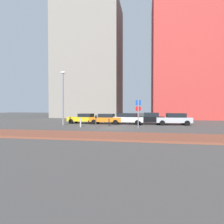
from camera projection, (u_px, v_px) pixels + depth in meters
ground_plane at (111, 128)px, 20.17m from camera, size 120.00×120.00×0.00m
sidewalk_brick at (97, 136)px, 14.21m from camera, size 40.00×3.84×0.14m
parked_car_yellow at (84, 118)px, 26.14m from camera, size 4.28×2.25×1.37m
parked_car_orange at (106, 119)px, 25.23m from camera, size 4.24×1.97×1.37m
parked_car_white at (127, 118)px, 24.97m from camera, size 4.62×2.18×1.45m
parked_car_black at (149, 118)px, 24.79m from camera, size 4.05×1.92×1.53m
parked_car_silver at (174, 119)px, 23.74m from camera, size 4.44×2.27×1.50m
parking_sign_post at (138, 110)px, 19.89m from camera, size 0.60×0.12×3.01m
parking_meter at (96, 120)px, 19.38m from camera, size 0.18×0.14×1.38m
street_lamp at (63, 93)px, 23.32m from camera, size 0.70×0.36×6.69m
traffic_bollard_near at (109, 122)px, 22.21m from camera, size 0.12×0.12×0.89m
traffic_bollard_mid at (81, 122)px, 21.09m from camera, size 0.17×0.17×1.06m
building_colorful_midrise at (193, 53)px, 40.40m from camera, size 17.30×16.64×28.09m
building_under_construction at (89, 62)px, 44.05m from camera, size 14.78×10.43×25.97m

